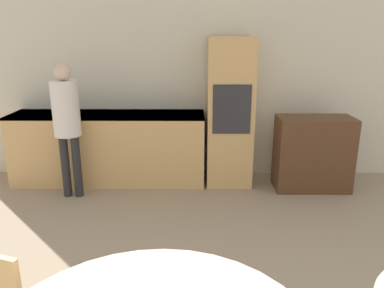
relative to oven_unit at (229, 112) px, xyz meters
name	(u,v)px	position (x,y,z in m)	size (l,w,h in m)	color
wall_back	(198,81)	(-0.40, 0.34, 0.36)	(6.53, 0.05, 2.60)	beige
kitchen_counter	(109,147)	(-1.57, -0.01, -0.47)	(2.49, 0.60, 0.93)	tan
oven_unit	(229,112)	(0.00, 0.00, 0.00)	(0.58, 0.59, 1.88)	tan
sideboard	(313,153)	(1.04, -0.24, -0.48)	(0.92, 0.45, 0.93)	#51331E
person_standing	(67,116)	(-1.93, -0.50, 0.05)	(0.31, 0.31, 1.60)	#262628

